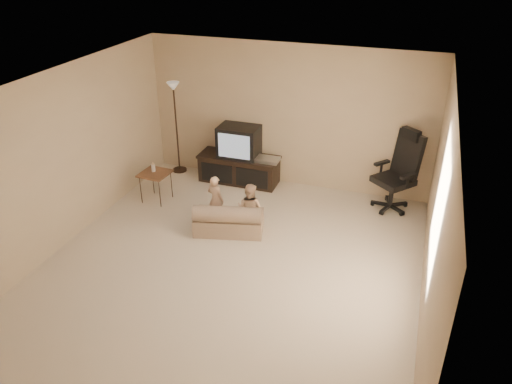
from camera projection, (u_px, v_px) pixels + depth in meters
floor at (231, 266)px, 6.86m from camera, size 5.50×5.50×0.00m
room_shell at (228, 166)px, 6.15m from camera, size 5.50×5.50×5.50m
tv_stand at (239, 159)px, 8.96m from camera, size 1.48×0.54×1.06m
office_chair at (397, 181)px, 8.09m from camera, size 0.87×0.87×1.35m
side_table at (155, 173)px, 8.31m from camera, size 0.49×0.49×0.69m
floor_lamp at (175, 108)px, 8.99m from camera, size 0.27×0.27×1.72m
child_sofa at (228, 220)px, 7.54m from camera, size 1.14×0.81×0.50m
toddler_left at (216, 200)px, 7.72m from camera, size 0.33×0.28×0.79m
toddler_right at (250, 209)px, 7.44m from camera, size 0.42×0.26×0.82m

